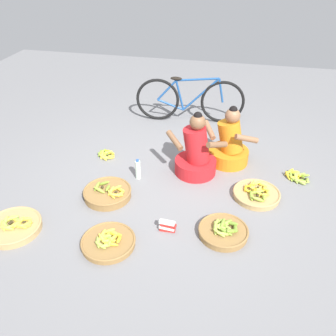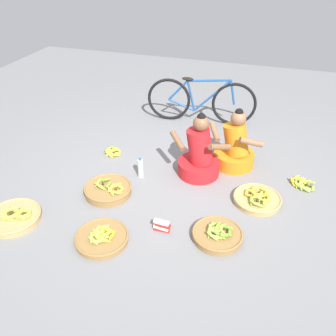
# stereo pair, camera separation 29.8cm
# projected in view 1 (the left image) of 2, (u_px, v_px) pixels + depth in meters

# --- Properties ---
(ground_plane) EXTENTS (10.00, 10.00, 0.00)m
(ground_plane) POSITION_uv_depth(u_px,v_px,m) (171.00, 183.00, 4.31)
(ground_plane) COLOR slate
(vendor_woman_front) EXTENTS (0.76, 0.52, 0.83)m
(vendor_woman_front) POSITION_uv_depth(u_px,v_px,m) (196.00, 154.00, 4.36)
(vendor_woman_front) COLOR red
(vendor_woman_front) RESTS_ON ground
(vendor_woman_behind) EXTENTS (0.72, 0.52, 0.79)m
(vendor_woman_behind) POSITION_uv_depth(u_px,v_px,m) (229.00, 145.00, 4.58)
(vendor_woman_behind) COLOR orange
(vendor_woman_behind) RESTS_ON ground
(bicycle_leaning) EXTENTS (1.70, 0.24, 0.73)m
(bicycle_leaning) POSITION_uv_depth(u_px,v_px,m) (190.00, 100.00, 5.55)
(bicycle_leaning) COLOR black
(bicycle_leaning) RESTS_ON ground
(banana_basket_near_bicycle) EXTENTS (0.55, 0.55, 0.17)m
(banana_basket_near_bicycle) POSITION_uv_depth(u_px,v_px,m) (108.00, 193.00, 4.06)
(banana_basket_near_bicycle) COLOR olive
(banana_basket_near_bicycle) RESTS_ON ground
(banana_basket_mid_right) EXTENTS (0.54, 0.54, 0.14)m
(banana_basket_mid_right) POSITION_uv_depth(u_px,v_px,m) (257.00, 194.00, 4.06)
(banana_basket_mid_right) COLOR tan
(banana_basket_mid_right) RESTS_ON ground
(banana_basket_back_right) EXTENTS (0.57, 0.57, 0.15)m
(banana_basket_back_right) POSITION_uv_depth(u_px,v_px,m) (13.00, 226.00, 3.60)
(banana_basket_back_right) COLOR tan
(banana_basket_back_right) RESTS_ON ground
(banana_basket_back_center) EXTENTS (0.51, 0.51, 0.16)m
(banana_basket_back_center) POSITION_uv_depth(u_px,v_px,m) (223.00, 231.00, 3.55)
(banana_basket_back_center) COLOR olive
(banana_basket_back_center) RESTS_ON ground
(banana_basket_near_vendor) EXTENTS (0.53, 0.53, 0.13)m
(banana_basket_near_vendor) POSITION_uv_depth(u_px,v_px,m) (108.00, 242.00, 3.44)
(banana_basket_near_vendor) COLOR olive
(banana_basket_near_vendor) RESTS_ON ground
(loose_bananas_back_left) EXTENTS (0.28, 0.28, 0.10)m
(loose_bananas_back_left) POSITION_uv_depth(u_px,v_px,m) (106.00, 154.00, 4.82)
(loose_bananas_back_left) COLOR gold
(loose_bananas_back_left) RESTS_ON ground
(loose_bananas_front_right) EXTENTS (0.32, 0.29, 0.10)m
(loose_bananas_front_right) POSITION_uv_depth(u_px,v_px,m) (298.00, 177.00, 4.37)
(loose_bananas_front_right) COLOR #8CAD38
(loose_bananas_front_right) RESTS_ON ground
(water_bottle) EXTENTS (0.07, 0.07, 0.27)m
(water_bottle) POSITION_uv_depth(u_px,v_px,m) (138.00, 169.00, 4.34)
(water_bottle) COLOR silver
(water_bottle) RESTS_ON ground
(packet_carton_stack) EXTENTS (0.18, 0.07, 0.12)m
(packet_carton_stack) POSITION_uv_depth(u_px,v_px,m) (167.00, 226.00, 3.59)
(packet_carton_stack) COLOR red
(packet_carton_stack) RESTS_ON ground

